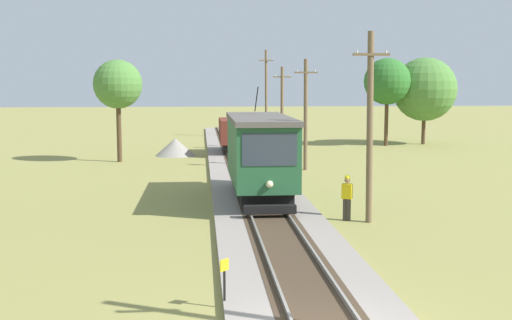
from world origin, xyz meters
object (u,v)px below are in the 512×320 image
at_px(utility_pole_near_tram, 370,125).
at_px(tree_left_far, 425,89).
at_px(utility_pole_far, 282,108).
at_px(track_worker, 347,195).
at_px(utility_pole_distant, 266,93).
at_px(tree_right_far, 118,85).
at_px(red_tram, 260,153).
at_px(tree_right_near, 387,82).
at_px(trackside_signal_marker, 224,281).
at_px(utility_pole_mid, 306,113).
at_px(gravel_pile, 175,147).
at_px(freight_car, 236,134).

height_order(utility_pole_near_tram, tree_left_far, tree_left_far).
xyz_separation_m(utility_pole_far, tree_left_far, (12.90, 3.96, 1.37)).
relative_size(track_worker, tree_left_far, 0.24).
distance_m(utility_pole_distant, tree_right_far, 21.66).
relative_size(red_tram, tree_right_near, 1.16).
bearing_deg(trackside_signal_marker, red_tram, 81.06).
distance_m(utility_pole_mid, tree_right_near, 16.99).
xyz_separation_m(track_worker, tree_right_near, (10.06, 28.37, 4.41)).
distance_m(utility_pole_mid, utility_pole_distant, 23.11).
xyz_separation_m(utility_pole_far, track_worker, (-0.77, -25.38, -2.39)).
bearing_deg(utility_pole_near_tram, gravel_pile, 109.90).
bearing_deg(freight_car, tree_right_near, 22.62).
height_order(utility_pole_mid, utility_pole_far, utility_pole_mid).
height_order(utility_pole_mid, tree_right_far, tree_right_far).
bearing_deg(utility_pole_distant, tree_right_far, -123.10).
bearing_deg(freight_car, tree_left_far, 21.05).
bearing_deg(trackside_signal_marker, utility_pole_near_tram, 56.50).
relative_size(gravel_pile, tree_left_far, 0.40).
relative_size(gravel_pile, tree_right_near, 0.40).
bearing_deg(trackside_signal_marker, freight_car, 86.30).
height_order(utility_pole_mid, tree_right_near, tree_right_near).
height_order(freight_car, tree_right_near, tree_right_near).
height_order(freight_car, track_worker, freight_car).
xyz_separation_m(utility_pole_far, utility_pole_distant, (0.00, 11.98, 0.96)).
xyz_separation_m(utility_pole_near_tram, tree_right_near, (9.29, 28.59, 1.70)).
bearing_deg(utility_pole_mid, red_tram, -110.30).
relative_size(freight_car, utility_pole_mid, 0.77).
bearing_deg(utility_pole_far, tree_right_far, -152.51).
bearing_deg(trackside_signal_marker, utility_pole_far, 80.39).
bearing_deg(tree_left_far, utility_pole_near_tram, -113.57).
bearing_deg(red_tram, gravel_pile, 103.69).
bearing_deg(tree_left_far, trackside_signal_marker, -116.01).
height_order(red_tram, tree_right_near, tree_right_near).
xyz_separation_m(freight_car, tree_left_far, (16.66, 6.41, 3.18)).
bearing_deg(utility_pole_mid, freight_car, 113.46).
height_order(utility_pole_distant, gravel_pile, utility_pole_distant).
xyz_separation_m(utility_pole_near_tram, track_worker, (-0.77, 0.22, -2.71)).
relative_size(freight_car, utility_pole_far, 0.79).
bearing_deg(tree_left_far, utility_pole_distant, 148.12).
distance_m(gravel_pile, track_worker, 23.70).
distance_m(freight_car, utility_pole_near_tram, 23.56).
distance_m(red_tram, freight_car, 18.81).
bearing_deg(tree_right_near, gravel_pile, -161.45).
xyz_separation_m(utility_pole_distant, tree_right_far, (-11.82, -18.14, 0.83)).
bearing_deg(trackside_signal_marker, utility_pole_distant, 82.85).
distance_m(utility_pole_near_tram, utility_pole_distant, 37.60).
bearing_deg(utility_pole_mid, tree_left_far, 49.43).
bearing_deg(utility_pole_distant, tree_left_far, -31.88).
height_order(utility_pole_far, tree_right_far, tree_right_far).
distance_m(red_tram, track_worker, 5.24).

